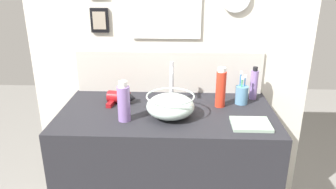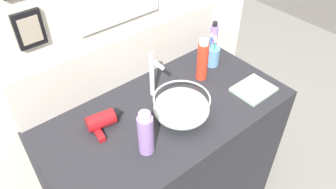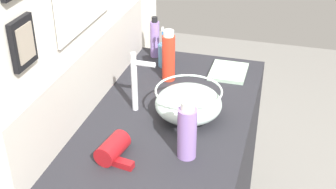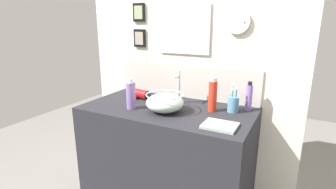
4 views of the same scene
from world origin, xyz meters
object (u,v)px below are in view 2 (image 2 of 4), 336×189
(hair_drier, at_px, (104,120))
(hand_towel, at_px, (254,89))
(glass_bowl_sink, at_px, (182,107))
(faucet, at_px, (153,73))
(spray_bottle, at_px, (146,134))
(toothbrush_cup, at_px, (213,56))
(shampoo_bottle, at_px, (202,60))
(soap_dispenser, at_px, (213,39))

(hair_drier, relative_size, hand_towel, 0.91)
(glass_bowl_sink, xyz_separation_m, faucet, (0.00, 0.21, 0.08))
(faucet, height_order, spray_bottle, faucet)
(toothbrush_cup, distance_m, shampoo_bottle, 0.15)
(hair_drier, height_order, shampoo_bottle, shampoo_bottle)
(shampoo_bottle, distance_m, hand_towel, 0.30)
(spray_bottle, relative_size, soap_dispenser, 1.07)
(faucet, height_order, soap_dispenser, faucet)
(spray_bottle, bearing_deg, soap_dispenser, 24.84)
(soap_dispenser, xyz_separation_m, hand_towel, (-0.08, -0.38, -0.09))
(toothbrush_cup, bearing_deg, faucet, 179.89)
(spray_bottle, bearing_deg, shampoo_bottle, 22.07)
(toothbrush_cup, distance_m, soap_dispenser, 0.12)
(hand_towel, bearing_deg, shampoo_bottle, 117.77)
(spray_bottle, bearing_deg, glass_bowl_sink, 12.42)
(hair_drier, xyz_separation_m, hand_towel, (0.72, -0.28, -0.03))
(hair_drier, bearing_deg, glass_bowl_sink, -31.32)
(shampoo_bottle, bearing_deg, hand_towel, -62.23)
(spray_bottle, distance_m, soap_dispenser, 0.82)
(faucet, bearing_deg, toothbrush_cup, -0.11)
(spray_bottle, height_order, soap_dispenser, spray_bottle)
(shampoo_bottle, bearing_deg, hair_drier, 177.63)
(faucet, bearing_deg, glass_bowl_sink, -90.00)
(glass_bowl_sink, height_order, shampoo_bottle, shampoo_bottle)
(glass_bowl_sink, distance_m, hand_towel, 0.43)
(shampoo_bottle, bearing_deg, soap_dispenser, 31.06)
(faucet, distance_m, shampoo_bottle, 0.29)
(faucet, height_order, hand_towel, faucet)
(hair_drier, bearing_deg, soap_dispenser, 7.52)
(glass_bowl_sink, height_order, soap_dispenser, soap_dispenser)
(shampoo_bottle, height_order, spray_bottle, shampoo_bottle)
(faucet, bearing_deg, hand_towel, -35.84)
(spray_bottle, bearing_deg, faucet, 47.46)
(spray_bottle, xyz_separation_m, hand_towel, (0.66, -0.04, -0.09))
(hand_towel, bearing_deg, toothbrush_cup, 90.11)
(faucet, distance_m, spray_bottle, 0.36)
(toothbrush_cup, relative_size, spray_bottle, 0.90)
(faucet, height_order, hair_drier, faucet)
(spray_bottle, distance_m, hand_towel, 0.67)
(hair_drier, distance_m, spray_bottle, 0.25)
(hair_drier, distance_m, hand_towel, 0.77)
(glass_bowl_sink, height_order, spray_bottle, spray_bottle)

